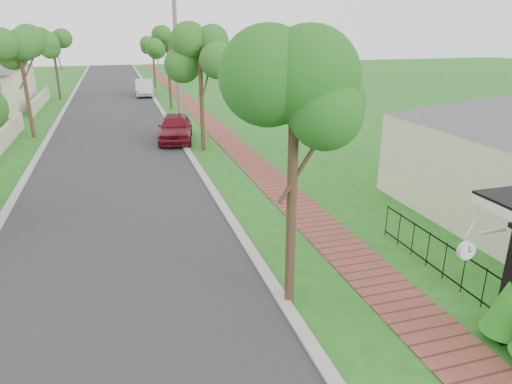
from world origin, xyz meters
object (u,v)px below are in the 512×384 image
parked_car_red (176,128)px  parked_car_white (144,88)px  utility_pole (177,58)px  porch_post (512,289)px  station_clock (468,249)px  near_tree (294,113)px

parked_car_red → parked_car_white: (-0.43, 19.53, -0.01)m
parked_car_white → utility_pole: bearing=-84.8°
porch_post → station_clock: bearing=154.9°
parked_car_white → utility_pole: size_ratio=0.52×
parked_car_white → station_clock: size_ratio=4.32×
porch_post → parked_car_red: bearing=102.0°
porch_post → parked_car_white: 39.28m
parked_car_white → near_tree: near_tree is taller
near_tree → station_clock: size_ratio=5.25×
porch_post → parked_car_red: size_ratio=0.56×
parked_car_red → utility_pole: 4.01m
near_tree → utility_pole: (0.10, 18.50, 0.06)m
near_tree → porch_post: bearing=-33.7°
porch_post → near_tree: size_ratio=0.46×
near_tree → utility_pole: utility_pole is taller
porch_post → station_clock: 1.26m
porch_post → parked_car_red: 19.93m
parked_car_white → utility_pole: utility_pole is taller
porch_post → utility_pole: 21.57m
parked_car_red → utility_pole: size_ratio=0.51×
parked_car_red → near_tree: bearing=-78.7°
parked_car_red → utility_pole: utility_pole is taller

